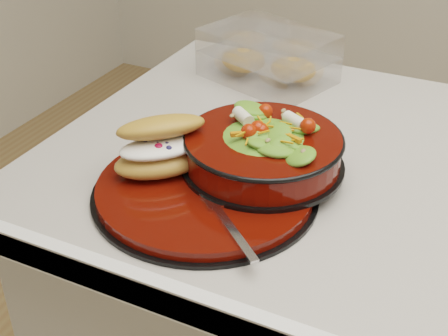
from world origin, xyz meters
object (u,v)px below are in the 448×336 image
at_px(pastry_box, 268,57).
at_px(fork, 227,223).
at_px(croissant, 162,147).
at_px(dinner_plate, 205,190).
at_px(salad_bowl, 263,144).

bearing_deg(pastry_box, fork, -55.30).
bearing_deg(croissant, pastry_box, 46.60).
distance_m(fork, pastry_box, 0.51).
bearing_deg(pastry_box, dinner_plate, -61.31).
bearing_deg(dinner_plate, pastry_box, 100.77).
bearing_deg(salad_bowl, pastry_box, 111.38).
relative_size(dinner_plate, croissant, 2.02).
xyz_separation_m(dinner_plate, pastry_box, (-0.08, 0.42, 0.03)).
distance_m(croissant, fork, 0.16).
height_order(croissant, fork, croissant).
bearing_deg(dinner_plate, salad_bowl, 56.14).
height_order(fork, pastry_box, pastry_box).
bearing_deg(salad_bowl, fork, -84.47).
bearing_deg(pastry_box, croissant, -70.93).
xyz_separation_m(salad_bowl, croissant, (-0.12, -0.07, 0.00)).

